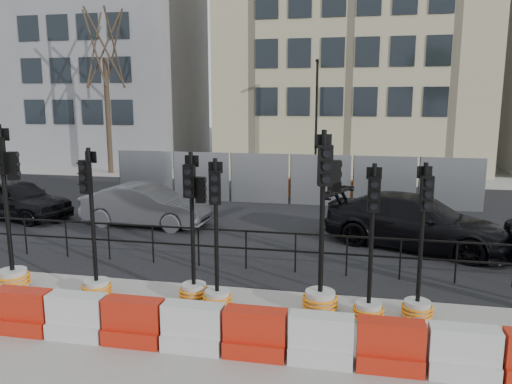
% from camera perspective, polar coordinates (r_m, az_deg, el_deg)
% --- Properties ---
extents(ground, '(120.00, 120.00, 0.00)m').
position_cam_1_polar(ground, '(11.20, -2.50, -10.90)').
color(ground, '#51514C').
rests_on(ground, ground).
extents(sidewalk_near, '(40.00, 6.00, 0.02)m').
position_cam_1_polar(sidewalk_near, '(8.58, -7.58, -17.97)').
color(sidewalk_near, gray).
rests_on(sidewalk_near, ground).
extents(road, '(40.00, 14.00, 0.03)m').
position_cam_1_polar(road, '(17.77, 2.96, -2.71)').
color(road, black).
rests_on(road, ground).
extents(sidewalk_far, '(40.00, 4.00, 0.02)m').
position_cam_1_polar(sidewalk_far, '(26.54, 5.86, 1.68)').
color(sidewalk_far, gray).
rests_on(sidewalk_far, ground).
extents(building_grey, '(11.00, 9.06, 14.00)m').
position_cam_1_polar(building_grey, '(36.22, -16.28, 14.78)').
color(building_grey, gray).
rests_on(building_grey, ground).
extents(building_cream, '(15.00, 10.06, 18.00)m').
position_cam_1_polar(building_cream, '(32.46, 11.01, 19.09)').
color(building_cream, '#BCAC89').
rests_on(building_cream, ground).
extents(kerb_railing, '(18.00, 0.04, 1.00)m').
position_cam_1_polar(kerb_railing, '(12.08, -1.15, -5.82)').
color(kerb_railing, black).
rests_on(kerb_railing, ground).
extents(heras_fencing, '(14.33, 1.72, 2.00)m').
position_cam_1_polar(heras_fencing, '(20.36, 5.75, 0.80)').
color(heras_fencing, gray).
rests_on(heras_fencing, ground).
extents(lamp_post_far, '(0.12, 0.56, 6.00)m').
position_cam_1_polar(lamp_post_far, '(25.18, 6.91, 8.52)').
color(lamp_post_far, black).
rests_on(lamp_post_far, ground).
extents(tree_bare_far, '(2.00, 2.00, 9.00)m').
position_cam_1_polar(tree_bare_far, '(29.08, -16.93, 15.19)').
color(tree_bare_far, '#473828').
rests_on(tree_bare_far, ground).
extents(barrier_row, '(15.70, 0.50, 0.80)m').
position_cam_1_polar(barrier_row, '(8.59, -7.19, -15.28)').
color(barrier_row, red).
rests_on(barrier_row, ground).
extents(traffic_signal_b, '(0.71, 0.71, 3.59)m').
position_cam_1_polar(traffic_signal_b, '(12.08, -26.22, -6.11)').
color(traffic_signal_b, '#BCBCB7').
rests_on(traffic_signal_b, ground).
extents(traffic_signal_c, '(0.62, 0.62, 3.15)m').
position_cam_1_polar(traffic_signal_c, '(10.97, -17.92, -8.27)').
color(traffic_signal_c, '#BCBCB7').
rests_on(traffic_signal_c, ground).
extents(traffic_signal_d, '(0.61, 0.61, 3.09)m').
position_cam_1_polar(traffic_signal_d, '(10.31, -7.14, -8.53)').
color(traffic_signal_d, '#BCBCB7').
rests_on(traffic_signal_d, ground).
extents(traffic_signal_e, '(0.59, 0.59, 3.00)m').
position_cam_1_polar(traffic_signal_e, '(9.98, -4.50, -9.84)').
color(traffic_signal_e, '#BCBCB7').
rests_on(traffic_signal_e, ground).
extents(traffic_signal_f, '(0.70, 0.70, 3.55)m').
position_cam_1_polar(traffic_signal_f, '(9.79, 7.50, -8.92)').
color(traffic_signal_f, '#BCBCB7').
rests_on(traffic_signal_f, ground).
extents(traffic_signal_g, '(0.59, 0.59, 2.98)m').
position_cam_1_polar(traffic_signal_g, '(9.64, 12.82, -10.87)').
color(traffic_signal_g, '#BCBCB7').
rests_on(traffic_signal_g, ground).
extents(traffic_signal_h, '(0.59, 0.59, 2.98)m').
position_cam_1_polar(traffic_signal_h, '(9.96, 18.08, -10.43)').
color(traffic_signal_h, '#BCBCB7').
rests_on(traffic_signal_h, ground).
extents(car_a, '(3.33, 4.77, 1.39)m').
position_cam_1_polar(car_a, '(19.11, -25.72, -0.73)').
color(car_a, black).
rests_on(car_a, ground).
extents(car_b, '(1.98, 4.33, 1.36)m').
position_cam_1_polar(car_b, '(16.63, -12.50, -1.52)').
color(car_b, '#505055').
rests_on(car_b, ground).
extents(car_c, '(5.50, 6.48, 1.47)m').
position_cam_1_polar(car_c, '(14.57, 17.84, -3.27)').
color(car_c, black).
rests_on(car_c, ground).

